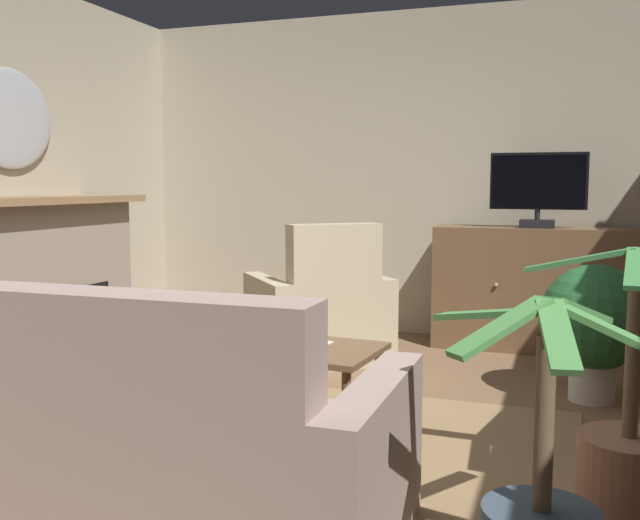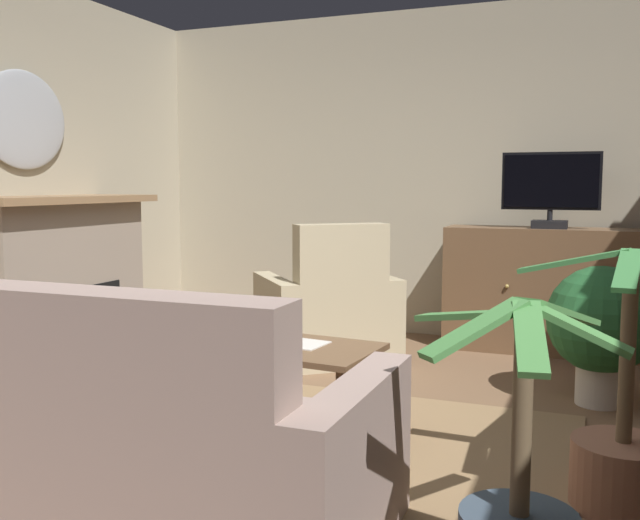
{
  "view_description": "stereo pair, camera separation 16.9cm",
  "coord_description": "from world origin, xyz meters",
  "px_view_note": "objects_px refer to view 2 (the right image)",
  "views": [
    {
      "loc": [
        1.14,
        -3.13,
        1.29
      ],
      "look_at": [
        -0.09,
        0.45,
        0.89
      ],
      "focal_mm": 39.77,
      "sensor_mm": 36.0,
      "label": 1
    },
    {
      "loc": [
        1.3,
        -3.07,
        1.29
      ],
      "look_at": [
        -0.09,
        0.45,
        0.89
      ],
      "focal_mm": 39.77,
      "sensor_mm": 36.0,
      "label": 2
    }
  ],
  "objects_px": {
    "armchair_beside_cabinet": "(328,316)",
    "folded_newspaper": "(296,343)",
    "tv_cabinet": "(548,293)",
    "television": "(551,188)",
    "sofa_floral": "(119,445)",
    "potted_plant_small_fern_corner": "(602,324)",
    "wall_mirror_oval": "(24,120)",
    "fireplace": "(58,285)",
    "tv_remote": "(284,337)",
    "coffee_table": "(275,354)",
    "potted_plant_leafy_by_curtain": "(622,458)"
  },
  "relations": [
    {
      "from": "tv_cabinet",
      "to": "folded_newspaper",
      "type": "bearing_deg",
      "value": -114.26
    },
    {
      "from": "tv_remote",
      "to": "folded_newspaper",
      "type": "relative_size",
      "value": 0.57
    },
    {
      "from": "tv_cabinet",
      "to": "tv_remote",
      "type": "distance_m",
      "value": 2.58
    },
    {
      "from": "folded_newspaper",
      "to": "potted_plant_small_fern_corner",
      "type": "height_order",
      "value": "potted_plant_small_fern_corner"
    },
    {
      "from": "fireplace",
      "to": "coffee_table",
      "type": "distance_m",
      "value": 2.15
    },
    {
      "from": "tv_cabinet",
      "to": "television",
      "type": "relative_size",
      "value": 2.16
    },
    {
      "from": "coffee_table",
      "to": "folded_newspaper",
      "type": "height_order",
      "value": "folded_newspaper"
    },
    {
      "from": "wall_mirror_oval",
      "to": "armchair_beside_cabinet",
      "type": "bearing_deg",
      "value": 23.56
    },
    {
      "from": "coffee_table",
      "to": "potted_plant_small_fern_corner",
      "type": "relative_size",
      "value": 1.34
    },
    {
      "from": "tv_cabinet",
      "to": "folded_newspaper",
      "type": "relative_size",
      "value": 5.15
    },
    {
      "from": "wall_mirror_oval",
      "to": "tv_cabinet",
      "type": "xyz_separation_m",
      "value": [
        3.45,
        1.71,
        -1.28
      ]
    },
    {
      "from": "potted_plant_leafy_by_curtain",
      "to": "folded_newspaper",
      "type": "bearing_deg",
      "value": 169.0
    },
    {
      "from": "wall_mirror_oval",
      "to": "potted_plant_small_fern_corner",
      "type": "bearing_deg",
      "value": 6.52
    },
    {
      "from": "tv_cabinet",
      "to": "sofa_floral",
      "type": "height_order",
      "value": "tv_cabinet"
    },
    {
      "from": "folded_newspaper",
      "to": "armchair_beside_cabinet",
      "type": "xyz_separation_m",
      "value": [
        -0.41,
        1.53,
        -0.16
      ]
    },
    {
      "from": "tv_cabinet",
      "to": "potted_plant_leafy_by_curtain",
      "type": "relative_size",
      "value": 1.48
    },
    {
      "from": "tv_cabinet",
      "to": "potted_plant_small_fern_corner",
      "type": "height_order",
      "value": "tv_cabinet"
    },
    {
      "from": "fireplace",
      "to": "tv_cabinet",
      "type": "distance_m",
      "value": 3.63
    },
    {
      "from": "tv_cabinet",
      "to": "armchair_beside_cabinet",
      "type": "height_order",
      "value": "armchair_beside_cabinet"
    },
    {
      "from": "fireplace",
      "to": "folded_newspaper",
      "type": "distance_m",
      "value": 2.24
    },
    {
      "from": "television",
      "to": "potted_plant_small_fern_corner",
      "type": "xyz_separation_m",
      "value": [
        0.39,
        -1.22,
        -0.78
      ]
    },
    {
      "from": "fireplace",
      "to": "potted_plant_leafy_by_curtain",
      "type": "xyz_separation_m",
      "value": [
        3.68,
        -0.97,
        -0.37
      ]
    },
    {
      "from": "armchair_beside_cabinet",
      "to": "tv_remote",
      "type": "bearing_deg",
      "value": -78.17
    },
    {
      "from": "folded_newspaper",
      "to": "potted_plant_leafy_by_curtain",
      "type": "bearing_deg",
      "value": -3.55
    },
    {
      "from": "wall_mirror_oval",
      "to": "television",
      "type": "distance_m",
      "value": 3.86
    },
    {
      "from": "tv_remote",
      "to": "folded_newspaper",
      "type": "xyz_separation_m",
      "value": [
        0.11,
        -0.09,
        -0.01
      ]
    },
    {
      "from": "potted_plant_small_fern_corner",
      "to": "television",
      "type": "bearing_deg",
      "value": 107.62
    },
    {
      "from": "tv_cabinet",
      "to": "television",
      "type": "xyz_separation_m",
      "value": [
        0.0,
        -0.05,
        0.81
      ]
    },
    {
      "from": "wall_mirror_oval",
      "to": "fireplace",
      "type": "bearing_deg",
      "value": 0.0
    },
    {
      "from": "sofa_floral",
      "to": "armchair_beside_cabinet",
      "type": "bearing_deg",
      "value": 93.94
    },
    {
      "from": "fireplace",
      "to": "wall_mirror_oval",
      "type": "distance_m",
      "value": 1.19
    },
    {
      "from": "coffee_table",
      "to": "armchair_beside_cabinet",
      "type": "relative_size",
      "value": 0.89
    },
    {
      "from": "potted_plant_leafy_by_curtain",
      "to": "potted_plant_small_fern_corner",
      "type": "bearing_deg",
      "value": 93.53
    },
    {
      "from": "tv_cabinet",
      "to": "folded_newspaper",
      "type": "xyz_separation_m",
      "value": [
        -1.07,
        -2.38,
        0.02
      ]
    },
    {
      "from": "wall_mirror_oval",
      "to": "armchair_beside_cabinet",
      "type": "relative_size",
      "value": 0.66
    },
    {
      "from": "armchair_beside_cabinet",
      "to": "folded_newspaper",
      "type": "bearing_deg",
      "value": -75.09
    },
    {
      "from": "tv_cabinet",
      "to": "television",
      "type": "distance_m",
      "value": 0.81
    },
    {
      "from": "coffee_table",
      "to": "potted_plant_small_fern_corner",
      "type": "height_order",
      "value": "potted_plant_small_fern_corner"
    },
    {
      "from": "tv_cabinet",
      "to": "potted_plant_small_fern_corner",
      "type": "relative_size",
      "value": 1.88
    },
    {
      "from": "coffee_table",
      "to": "potted_plant_leafy_by_curtain",
      "type": "height_order",
      "value": "potted_plant_leafy_by_curtain"
    },
    {
      "from": "fireplace",
      "to": "coffee_table",
      "type": "bearing_deg",
      "value": -19.13
    },
    {
      "from": "fireplace",
      "to": "television",
      "type": "distance_m",
      "value": 3.67
    },
    {
      "from": "wall_mirror_oval",
      "to": "tv_remote",
      "type": "distance_m",
      "value": 2.66
    },
    {
      "from": "fireplace",
      "to": "armchair_beside_cabinet",
      "type": "xyz_separation_m",
      "value": [
        1.73,
        0.86,
        -0.26
      ]
    },
    {
      "from": "wall_mirror_oval",
      "to": "television",
      "type": "bearing_deg",
      "value": 25.6
    },
    {
      "from": "tv_remote",
      "to": "wall_mirror_oval",
      "type": "bearing_deg",
      "value": 72.33
    },
    {
      "from": "fireplace",
      "to": "wall_mirror_oval",
      "type": "height_order",
      "value": "wall_mirror_oval"
    },
    {
      "from": "folded_newspaper",
      "to": "potted_plant_small_fern_corner",
      "type": "distance_m",
      "value": 1.83
    },
    {
      "from": "tv_cabinet",
      "to": "tv_remote",
      "type": "xyz_separation_m",
      "value": [
        -1.18,
        -2.29,
        0.03
      ]
    },
    {
      "from": "potted_plant_small_fern_corner",
      "to": "tv_remote",
      "type": "bearing_deg",
      "value": -146.71
    }
  ]
}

